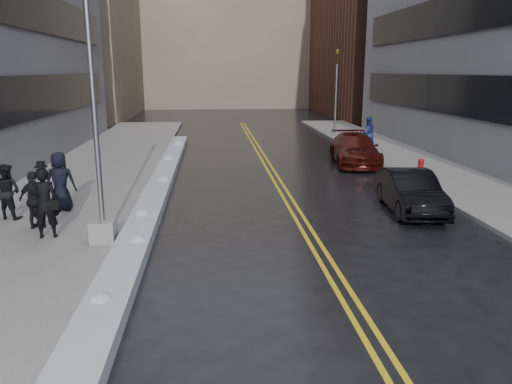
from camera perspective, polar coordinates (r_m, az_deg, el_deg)
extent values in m
plane|color=black|center=(12.18, -3.30, -8.98)|extent=(160.00, 160.00, 0.00)
cube|color=gray|center=(22.40, -19.03, 1.04)|extent=(5.50, 50.00, 0.15)
cube|color=gray|center=(24.05, 20.42, 1.75)|extent=(4.00, 50.00, 0.15)
cube|color=gold|center=(21.90, 2.01, 1.33)|extent=(0.12, 50.00, 0.01)
cube|color=gold|center=(21.94, 2.78, 1.34)|extent=(0.12, 50.00, 0.01)
cube|color=silver|center=(19.87, -11.14, 0.28)|extent=(0.90, 30.00, 0.34)
cube|color=gray|center=(57.45, -21.37, 17.09)|extent=(14.00, 22.00, 18.00)
cube|color=gray|center=(71.55, -3.38, 18.72)|extent=(36.00, 16.00, 22.00)
cube|color=gray|center=(14.22, -17.05, -4.28)|extent=(0.65, 0.65, 0.60)
cylinder|color=gray|center=(13.58, -18.18, 11.17)|extent=(0.14, 0.14, 7.00)
cylinder|color=maroon|center=(23.56, 18.30, 2.63)|extent=(0.24, 0.24, 0.60)
sphere|color=maroon|center=(23.51, 18.35, 3.34)|extent=(0.26, 0.26, 0.26)
cylinder|color=maroon|center=(23.56, 18.31, 2.74)|extent=(0.25, 0.10, 0.10)
cylinder|color=gray|center=(36.37, 9.10, 10.30)|extent=(0.14, 0.14, 5.00)
imported|color=#594C0C|center=(36.33, 9.28, 15.03)|extent=(0.16, 0.20, 1.00)
imported|color=black|center=(14.94, -23.01, -1.14)|extent=(0.78, 0.57, 1.99)
imported|color=black|center=(17.40, -26.55, 0.06)|extent=(1.01, 0.89, 1.75)
imported|color=black|center=(17.66, -21.46, 1.12)|extent=(0.97, 0.63, 1.97)
imported|color=black|center=(15.91, -23.95, -0.88)|extent=(1.09, 0.71, 1.72)
imported|color=navy|center=(29.98, 12.66, 6.52)|extent=(1.02, 0.84, 1.94)
imported|color=black|center=(17.72, 17.24, 0.05)|extent=(1.86, 4.36, 1.40)
imported|color=#3C0C09|center=(26.18, 11.23, 4.82)|extent=(2.79, 5.53, 1.54)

